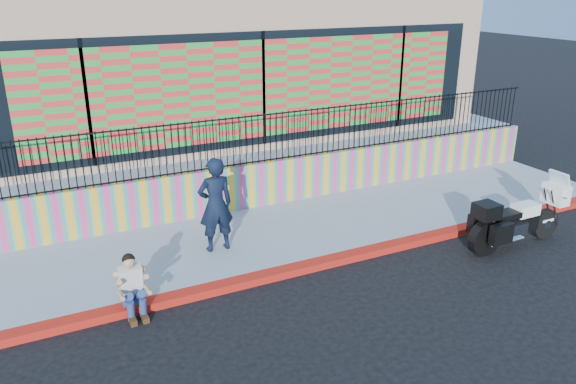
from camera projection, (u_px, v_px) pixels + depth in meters
ground at (347, 260)px, 11.49m from camera, size 90.00×90.00×0.00m
red_curb at (348, 257)px, 11.46m from camera, size 16.00×0.30×0.15m
sidewalk at (309, 227)px, 12.85m from camera, size 16.00×3.00×0.15m
mural_wall at (279, 181)px, 13.97m from camera, size 16.00×0.20×1.10m
metal_fence at (279, 136)px, 13.57m from camera, size 15.80×0.04×1.20m
elevated_platform at (212, 137)px, 18.28m from camera, size 16.00×10.00×1.25m
storefront_building at (210, 55)px, 17.18m from camera, size 14.00×8.06×4.00m
police_motorcycle at (516, 219)px, 11.88m from camera, size 2.46×0.81×1.53m
police_officer at (215, 205)px, 11.29m from camera, size 0.72×0.48×1.98m
seated_man at (133, 291)px, 9.46m from camera, size 0.54×0.71×1.06m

